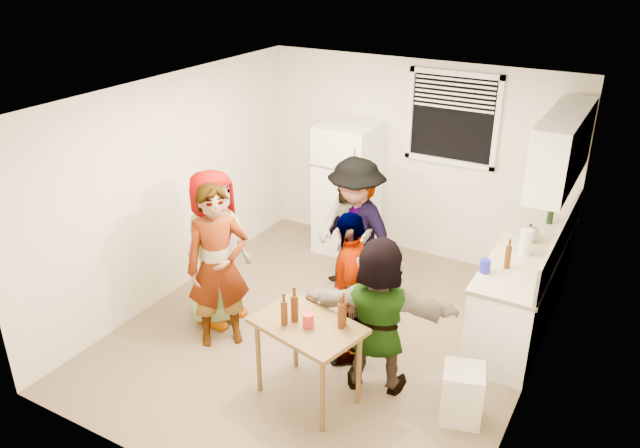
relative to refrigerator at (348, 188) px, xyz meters
The scene contains 23 objects.
room 2.20m from the refrigerator, 68.25° to the right, with size 4.00×4.50×2.50m, color silver, non-canonical shape.
window 1.60m from the refrigerator, 15.38° to the left, with size 1.12×0.10×1.06m, color white, non-canonical shape.
refrigerator is the anchor object (origin of this frame).
counter_lower 2.59m from the refrigerator, 16.59° to the right, with size 0.60×2.20×0.86m, color white.
countertop 2.56m from the refrigerator, 16.59° to the right, with size 0.64×2.22×0.04m, color beige.
backsplash 2.84m from the refrigerator, 14.94° to the right, with size 0.03×2.20×0.36m, color beige.
upper_cabinets 2.85m from the refrigerator, 11.61° to the right, with size 0.34×1.60×0.70m, color white.
kettle 2.46m from the refrigerator, 12.33° to the right, with size 0.24×0.20×0.20m, color silver, non-canonical shape.
paper_towel 2.58m from the refrigerator, 19.37° to the right, with size 0.12×0.12×0.27m, color white.
wine_bottle 2.50m from the refrigerator, ahead, with size 0.07×0.07×0.27m, color black.
beer_bottle_counter 2.66m from the refrigerator, 27.74° to the right, with size 0.06×0.06×0.22m, color #47230C.
blue_cup 2.61m from the refrigerator, 33.04° to the right, with size 0.10×0.10×0.13m, color #1C22B9.
picture_frame 2.71m from the refrigerator, ahead, with size 0.02×0.17×0.15m, color #E2D94F.
trash_bin 3.44m from the refrigerator, 45.93° to the right, with size 0.34×0.34×0.50m, color silver.
serving_table 3.16m from the refrigerator, 69.28° to the right, with size 0.92×0.62×0.78m, color brown, non-canonical shape.
beer_bottle_table 3.02m from the refrigerator, 71.51° to the right, with size 0.07×0.07×0.25m, color #47230C.
red_cup 3.09m from the refrigerator, 69.00° to the right, with size 0.10×0.10×0.13m, color #B02321.
guest_grey 2.40m from the refrigerator, 100.75° to the right, with size 0.83×1.71×0.54m, color #9C9C9C.
guest_stripe 2.66m from the refrigerator, 93.05° to the right, with size 0.62×1.71×0.41m, color #141933.
guest_back_left 1.50m from the refrigerator, 62.41° to the right, with size 0.78×1.60×0.61m, color brown.
guest_back_right 1.56m from the refrigerator, 58.91° to the right, with size 1.10×1.70×0.63m, color #46464B.
guest_black 2.55m from the refrigerator, 62.35° to the right, with size 0.91×1.56×0.38m, color black.
guest_orange 2.97m from the refrigerator, 57.32° to the right, with size 1.39×1.50×0.44m, color #DE984A.
Camera 1 is at (2.63, -4.83, 3.78)m, focal length 35.00 mm.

